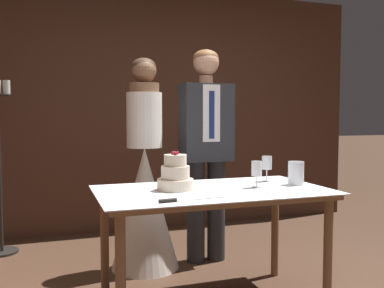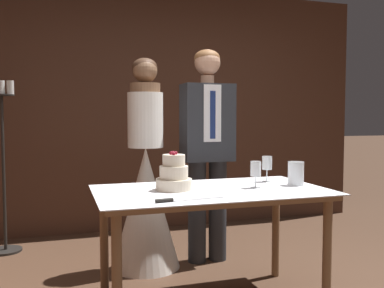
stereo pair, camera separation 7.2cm
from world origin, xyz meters
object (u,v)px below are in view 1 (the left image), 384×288
Objects in this scene: tiered_cake at (175,176)px; hurricane_candle at (296,174)px; wine_glass_near at (257,169)px; bride at (145,192)px; wine_glass_middle at (267,164)px; groom at (206,143)px; cake_table at (212,202)px; cake_knife at (180,200)px.

hurricane_candle is at bearing -4.81° from tiered_cake.
wine_glass_near is 1.04m from bride.
bride is at bearing 123.60° from wine_glass_near.
wine_glass_middle is 0.24m from hurricane_candle.
wine_glass_near is 0.31m from hurricane_candle.
groom is (-0.23, 0.62, 0.12)m from wine_glass_middle.
groom reaches higher than tiered_cake.
groom reaches higher than bride.
wine_glass_near is at bearing -56.40° from bride.
hurricane_candle is (0.30, 0.01, -0.04)m from wine_glass_near.
tiered_cake reaches higher than wine_glass_middle.
cake_table is 0.91m from groom.
cake_knife is 0.67m from wine_glass_near.
cake_table is 0.29m from tiered_cake.
bride is at bearing 107.78° from cake_table.
cake_table is 0.62m from hurricane_candle.
tiered_cake is 0.37m from cake_knife.
wine_glass_near is (0.53, -0.08, 0.03)m from tiered_cake.
wine_glass_middle is at bearing -69.74° from groom.
tiered_cake is (-0.23, 0.06, 0.17)m from cake_table.
tiered_cake is at bearing 70.80° from cake_knife.
tiered_cake is at bearing 175.19° from hurricane_candle.
wine_glass_middle is at bearing 118.98° from hurricane_candle.
cake_table is at bearing -13.73° from tiered_cake.
groom is (0.52, -0.00, 0.39)m from bride.
bride is (-0.86, 0.82, -0.22)m from hurricane_candle.
bride is at bearing 80.65° from cake_knife.
wine_glass_middle is (0.72, 0.13, 0.03)m from tiered_cake.
wine_glass_middle is at bearing 24.62° from cake_knife.
wine_glass_near is at bearing -131.79° from wine_glass_middle.
wine_glass_near is 0.85m from groom.
wine_glass_near is (0.30, -0.03, 0.20)m from cake_table.
wine_glass_near is 0.10× the size of groom.
bride is at bearing 179.96° from groom.
bride is (-0.56, 0.84, -0.26)m from wine_glass_near.
bride is at bearing 140.28° from wine_glass_middle.
hurricane_candle is at bearing -67.50° from groom.
cake_table is 0.85m from bride.
hurricane_candle is 0.10× the size of bride.
bride is at bearing 92.30° from tiered_cake.
groom is at bearing 72.21° from cake_table.
wine_glass_near reaches higher than cake_knife.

